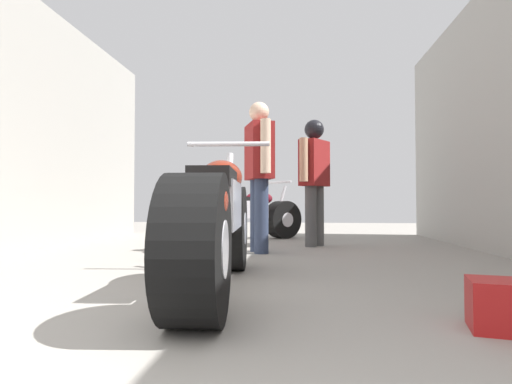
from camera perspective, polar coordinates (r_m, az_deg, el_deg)
ground_plane at (r=3.81m, az=-1.89°, el=-9.92°), size 16.56×16.56×0.00m
motorcycle_maroon_cruiser at (r=2.61m, az=-5.49°, el=-4.19°), size 0.67×2.27×1.05m
motorcycle_black_naked at (r=6.16m, az=-1.32°, el=-3.32°), size 1.59×1.49×0.91m
mechanic_in_blue at (r=4.67m, az=0.43°, el=3.47°), size 0.38×0.68×1.71m
mechanic_with_helmet at (r=5.42m, az=8.08°, el=3.00°), size 0.43×0.60×1.64m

